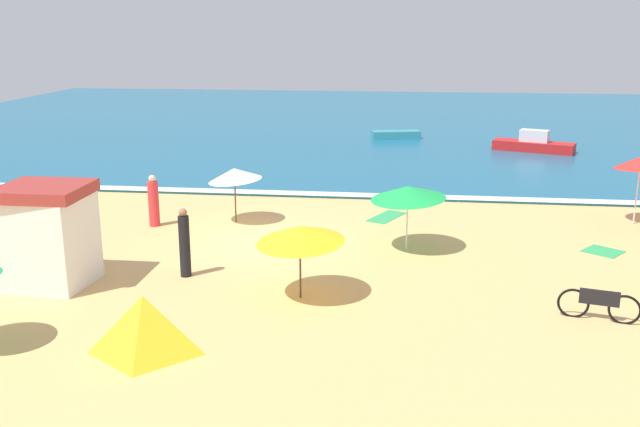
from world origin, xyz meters
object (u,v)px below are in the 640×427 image
at_px(beach_umbrella_4, 300,234).
at_px(beach_tent, 144,325).
at_px(beachgoer_0, 154,202).
at_px(small_boat_1, 396,135).
at_px(parked_bicycle, 599,304).
at_px(beach_umbrella_3, 408,192).
at_px(beach_umbrella_5, 235,174).
at_px(small_boat_0, 534,144).
at_px(beachgoer_4, 185,244).
at_px(lifeguard_cabana, 48,235).

relative_size(beach_umbrella_4, beach_tent, 1.64).
distance_m(beachgoer_0, small_boat_1, 20.67).
height_order(beach_tent, beachgoer_0, beachgoer_0).
relative_size(parked_bicycle, beachgoer_0, 1.02).
distance_m(beach_umbrella_3, beach_umbrella_5, 6.29).
distance_m(beach_umbrella_3, small_boat_0, 18.60).
xyz_separation_m(beach_tent, beachgoer_0, (-3.12, 9.27, 0.17)).
xyz_separation_m(parked_bicycle, small_boat_1, (-5.07, 25.50, -0.06)).
distance_m(beach_umbrella_4, beachgoer_4, 3.58).
relative_size(beach_umbrella_3, beachgoer_4, 1.65).
bearing_deg(beach_tent, beach_umbrella_4, 52.06).
height_order(lifeguard_cabana, beach_umbrella_4, lifeguard_cabana).
xyz_separation_m(small_boat_0, small_boat_1, (-7.25, 3.41, -0.15)).
relative_size(beach_umbrella_3, small_boat_0, 0.73).
bearing_deg(beach_umbrella_3, lifeguard_cabana, -156.27).
bearing_deg(parked_bicycle, beach_umbrella_4, 175.42).
height_order(parked_bicycle, beachgoer_4, beachgoer_4).
distance_m(beach_umbrella_3, beach_tent, 9.39).
relative_size(beach_umbrella_5, beachgoer_0, 1.23).
bearing_deg(beachgoer_0, small_boat_1, 67.96).
bearing_deg(small_boat_1, beach_umbrella_3, -88.13).
bearing_deg(beach_umbrella_5, beachgoer_0, -163.55).
xyz_separation_m(beach_tent, beachgoer_4, (-0.59, 4.63, 0.26)).
xyz_separation_m(beach_umbrella_5, beachgoer_4, (-0.09, -5.41, -0.77)).
distance_m(lifeguard_cabana, beachgoer_4, 3.47).
distance_m(lifeguard_cabana, beach_tent, 5.35).
bearing_deg(beach_umbrella_4, beachgoer_4, 160.72).
bearing_deg(beach_umbrella_5, parked_bicycle, -34.91).
xyz_separation_m(beach_umbrella_5, small_boat_0, (12.39, 14.96, -1.21)).
bearing_deg(beach_tent, beach_umbrella_3, 55.25).
bearing_deg(small_boat_0, beach_umbrella_3, -110.76).
relative_size(lifeguard_cabana, small_boat_0, 0.62).
height_order(beach_umbrella_3, beachgoer_4, beach_umbrella_3).
height_order(beach_tent, small_boat_1, beach_tent).
relative_size(parked_bicycle, small_boat_1, 0.61).
relative_size(beach_tent, small_boat_0, 0.44).
bearing_deg(beach_umbrella_3, small_boat_1, 91.87).
distance_m(beachgoer_0, small_boat_0, 21.75).
relative_size(beach_tent, beachgoer_4, 0.99).
xyz_separation_m(beach_umbrella_5, parked_bicycle, (10.21, -7.13, -1.30)).
xyz_separation_m(beach_umbrella_5, small_boat_1, (5.14, 18.38, -1.35)).
height_order(beachgoer_0, small_boat_1, beachgoer_0).
xyz_separation_m(beachgoer_0, small_boat_0, (15.01, 15.74, -0.35)).
distance_m(beach_tent, small_boat_1, 28.80).
relative_size(beach_umbrella_3, beachgoer_0, 1.78).
distance_m(beach_umbrella_4, small_boat_0, 23.43).
relative_size(beach_tent, beachgoer_0, 1.07).
bearing_deg(lifeguard_cabana, beach_umbrella_5, 62.31).
height_order(lifeguard_cabana, beach_tent, lifeguard_cabana).
bearing_deg(beach_umbrella_5, beach_umbrella_3, -22.29).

